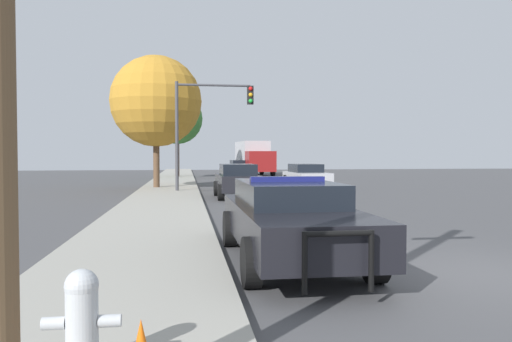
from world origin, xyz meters
TOP-DOWN VIEW (x-y plane):
  - ground_plane at (0.00, 0.00)m, footprint 110.00×110.00m
  - sidewalk_left at (-5.10, 0.00)m, footprint 3.00×110.00m
  - police_car at (-2.45, 1.28)m, footprint 2.06×5.32m
  - fire_hydrant at (-5.07, -3.10)m, footprint 0.61×0.27m
  - traffic_light at (-3.17, 17.20)m, footprint 3.81×0.35m
  - car_background_midblock at (-2.03, 14.13)m, footprint 1.89×3.94m
  - car_background_distant at (0.47, 36.28)m, footprint 2.15×4.18m
  - car_background_oncoming at (2.48, 20.14)m, footprint 2.06×4.45m
  - box_truck at (1.85, 37.42)m, footprint 2.81×7.89m
  - tree_sidewalk_far at (-4.90, 33.35)m, footprint 4.07×4.07m
  - tree_sidewalk_mid at (-5.79, 19.94)m, footprint 4.85×4.85m

SIDE VIEW (x-z plane):
  - ground_plane at x=0.00m, z-range 0.00..0.00m
  - sidewalk_left at x=-5.10m, z-range 0.00..0.13m
  - fire_hydrant at x=-5.07m, z-range 0.16..0.97m
  - car_background_oncoming at x=2.48m, z-range 0.05..1.39m
  - car_background_distant at x=0.47m, z-range 0.05..1.45m
  - police_car at x=-2.45m, z-range 0.02..1.49m
  - car_background_midblock at x=-2.03m, z-range 0.04..1.50m
  - box_truck at x=1.85m, z-range 0.11..3.19m
  - traffic_light at x=-3.17m, z-range 1.22..6.48m
  - tree_sidewalk_mid at x=-5.79m, z-range 1.20..8.21m
  - tree_sidewalk_far at x=-4.90m, z-range 1.41..8.07m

